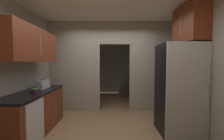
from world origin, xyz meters
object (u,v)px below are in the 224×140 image
(refrigerator, at_px, (179,89))
(dishwasher, at_px, (36,125))
(boombox, at_px, (43,84))
(book_stack, at_px, (35,90))

(refrigerator, bearing_deg, dishwasher, -168.84)
(refrigerator, xyz_separation_m, boombox, (-3.01, 0.31, 0.05))
(book_stack, bearing_deg, refrigerator, 1.71)
(book_stack, bearing_deg, dishwasher, -61.43)
(boombox, height_order, book_stack, boombox)
(refrigerator, relative_size, dishwasher, 2.26)
(dishwasher, distance_m, boombox, 1.06)
(boombox, relative_size, book_stack, 2.35)
(refrigerator, height_order, boombox, refrigerator)
(refrigerator, bearing_deg, book_stack, -178.29)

